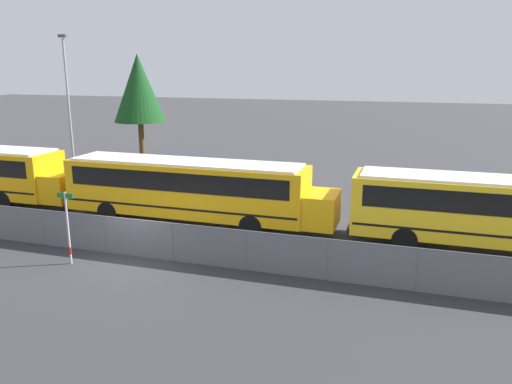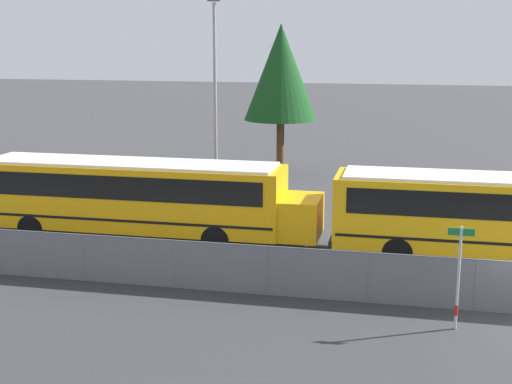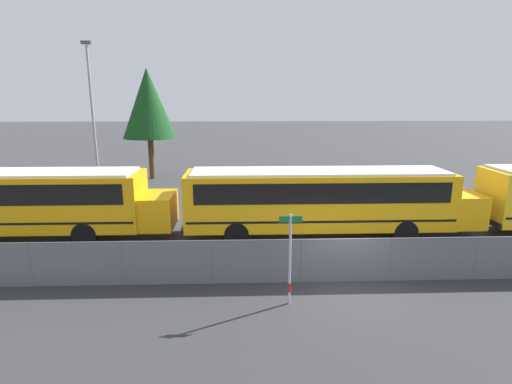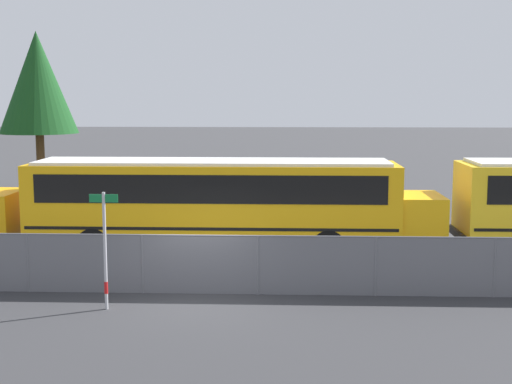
% 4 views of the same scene
% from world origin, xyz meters
% --- Properties ---
extents(ground_plane, '(200.00, 200.00, 0.00)m').
position_xyz_m(ground_plane, '(0.00, 0.00, 0.00)').
color(ground_plane, '#38383A').
extents(fence, '(83.32, 0.07, 1.60)m').
position_xyz_m(fence, '(-0.00, -0.00, 0.82)').
color(fence, '#9EA0A5').
rests_on(fence, ground_plane).
extents(school_bus_1, '(13.59, 2.55, 3.14)m').
position_xyz_m(school_bus_1, '(-13.88, 4.95, 1.88)').
color(school_bus_1, orange).
rests_on(school_bus_1, ground_plane).
extents(school_bus_2, '(13.59, 2.55, 3.14)m').
position_xyz_m(school_bus_2, '(0.18, 4.78, 1.88)').
color(school_bus_2, '#EDA80F').
rests_on(school_bus_2, ground_plane).
extents(street_sign, '(0.70, 0.09, 2.92)m').
position_xyz_m(street_sign, '(-2.14, -1.48, 1.55)').
color(street_sign, '#B7B7BC').
rests_on(street_sign, ground_plane).
extents(light_pole, '(0.60, 0.24, 9.69)m').
position_xyz_m(light_pole, '(-12.97, 13.09, 5.24)').
color(light_pole, gray).
rests_on(light_pole, ground_plane).
extents(tree_2, '(4.10, 4.10, 8.57)m').
position_xyz_m(tree_2, '(-10.79, 18.97, 5.88)').
color(tree_2, '#51381E').
rests_on(tree_2, ground_plane).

